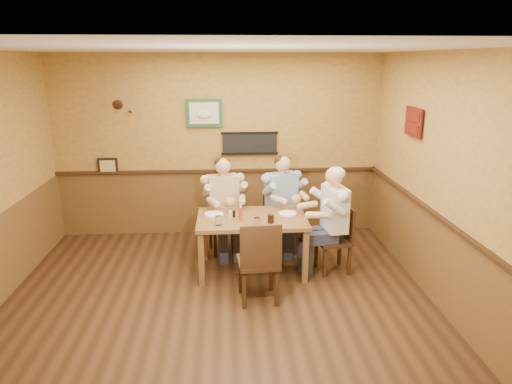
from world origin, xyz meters
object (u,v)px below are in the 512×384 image
chair_back_left (224,223)px  chair_near_side (258,260)px  water_glass_left (218,221)px  water_glass_mid (257,222)px  diner_tan_shirt (223,210)px  diner_white_elder (334,226)px  diner_blue_polo (281,208)px  hot_sauce_bottle (241,213)px  chair_back_right (281,220)px  dining_table (252,224)px  salt_shaker (230,214)px  chair_right_end (333,239)px  cola_tumbler (271,219)px

chair_back_left → chair_near_side: (0.40, -1.41, 0.06)m
water_glass_left → water_glass_mid: size_ratio=0.97×
diner_tan_shirt → water_glass_mid: size_ratio=10.47×
diner_white_elder → diner_blue_polo: bearing=-151.6°
diner_white_elder → hot_sauce_bottle: (-1.21, -0.03, 0.21)m
chair_back_right → dining_table: bearing=-144.3°
chair_back_left → water_glass_left: 0.99m
diner_white_elder → salt_shaker: diner_white_elder is taller
chair_right_end → water_glass_mid: 1.12m
diner_tan_shirt → hot_sauce_bottle: diner_tan_shirt is taller
diner_tan_shirt → water_glass_mid: diner_tan_shirt is taller
water_glass_left → hot_sauce_bottle: 0.32m
dining_table → water_glass_left: size_ratio=11.94×
diner_tan_shirt → water_glass_left: diner_tan_shirt is taller
dining_table → diner_white_elder: 1.06m
cola_tumbler → hot_sauce_bottle: size_ratio=0.56×
water_glass_left → hot_sauce_bottle: bearing=30.1°
diner_blue_polo → water_glass_left: size_ratio=10.75×
chair_right_end → diner_tan_shirt: bearing=-125.1°
chair_right_end → diner_white_elder: 0.19m
chair_back_right → diner_blue_polo: (-0.00, 0.00, 0.19)m
chair_back_left → salt_shaker: bearing=-94.1°
dining_table → water_glass_left: 0.52m
diner_blue_polo → salt_shaker: bearing=-158.5°
water_glass_left → hot_sauce_bottle: (0.28, 0.16, 0.04)m
hot_sauce_bottle → chair_back_right: bearing=53.3°
dining_table → cola_tumbler: bearing=-45.8°
diner_blue_polo → water_glass_left: bearing=-153.5°
dining_table → diner_blue_polo: bearing=57.0°
chair_near_side → water_glass_left: size_ratio=8.48×
diner_tan_shirt → water_glass_left: bearing=-106.1°
chair_back_left → diner_white_elder: 1.62m
chair_back_left → hot_sauce_bottle: hot_sauce_bottle is taller
water_glass_mid → hot_sauce_bottle: (-0.19, 0.26, 0.03)m
chair_back_right → chair_near_side: bearing=-127.8°
water_glass_left → chair_back_right: bearing=47.9°
diner_blue_polo → chair_near_side: bearing=-127.8°
water_glass_left → cola_tumbler: size_ratio=1.11×
chair_back_right → water_glass_left: 1.38m
water_glass_left → salt_shaker: size_ratio=1.39×
water_glass_mid → diner_tan_shirt: bearing=111.9°
dining_table → hot_sauce_bottle: bearing=-144.7°
dining_table → diner_blue_polo: diner_blue_polo is taller
diner_tan_shirt → hot_sauce_bottle: bearing=-86.3°
dining_table → chair_back_left: size_ratio=1.59×
diner_white_elder → salt_shaker: 1.35m
chair_right_end → water_glass_mid: (-1.02, -0.29, 0.37)m
diner_tan_shirt → salt_shaker: diner_tan_shirt is taller
chair_right_end → chair_near_side: 1.24m
salt_shaker → diner_blue_polo: bearing=42.8°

